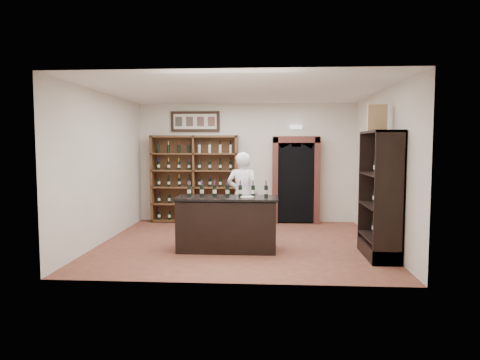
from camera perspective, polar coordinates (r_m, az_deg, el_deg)
name	(u,v)px	position (r m, az deg, el deg)	size (l,w,h in m)	color
floor	(240,243)	(8.63, -0.02, -8.41)	(5.50, 5.50, 0.00)	brown
ceiling	(240,91)	(8.47, -0.02, 11.76)	(5.50, 5.50, 0.00)	white
wall_back	(246,163)	(10.91, 0.83, 2.30)	(5.50, 0.04, 3.00)	silver
wall_left	(104,168)	(9.03, -17.73, 1.57)	(0.04, 5.00, 3.00)	silver
wall_right	(382,169)	(8.69, 18.40, 1.44)	(0.04, 5.00, 3.00)	silver
wine_shelf	(195,179)	(10.92, -6.05, 0.17)	(2.20, 0.38, 2.20)	#56321D
framed_picture	(195,122)	(11.03, -5.99, 7.76)	(1.25, 0.04, 0.52)	black
arched_doorway	(296,178)	(10.77, 7.44, 0.30)	(1.17, 0.35, 2.17)	black
emergency_light	(296,127)	(10.84, 7.48, 7.00)	(0.30, 0.10, 0.10)	white
tasting_counter	(227,224)	(7.96, -1.75, -5.90)	(1.88, 0.78, 1.00)	black
counter_bottle_0	(189,190)	(8.06, -6.80, -1.39)	(0.07, 0.07, 0.30)	black
counter_bottle_1	(202,191)	(8.02, -5.11, -1.41)	(0.07, 0.07, 0.30)	black
counter_bottle_2	(215,191)	(7.99, -3.41, -1.42)	(0.07, 0.07, 0.30)	black
counter_bottle_3	(227,191)	(7.96, -1.70, -1.43)	(0.07, 0.07, 0.30)	black
counter_bottle_4	(240,191)	(7.94, 0.03, -1.45)	(0.07, 0.07, 0.30)	black
counter_bottle_5	(253,191)	(7.93, 1.76, -1.46)	(0.07, 0.07, 0.30)	black
counter_bottle_6	(266,191)	(7.93, 3.49, -1.47)	(0.07, 0.07, 0.30)	black
side_cabinet	(381,214)	(7.84, 18.33, -4.38)	(0.48, 1.20, 2.20)	black
shopkeeper	(243,195)	(8.92, 0.35, -2.07)	(0.66, 0.43, 1.81)	white
plate	(248,197)	(7.78, 1.01, -2.30)	(0.25, 0.25, 0.02)	beige
wine_crate	(377,118)	(7.98, 17.80, 7.89)	(0.33, 0.14, 0.47)	tan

